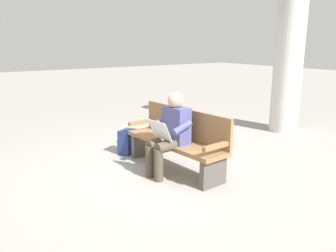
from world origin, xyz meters
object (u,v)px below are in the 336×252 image
Objects in this scene: person_seated at (170,132)px; support_pillar at (290,38)px; backpack at (127,142)px; bench_near at (178,139)px.

person_seated is 3.72m from support_pillar.
support_pillar is (-0.55, -3.50, 1.74)m from backpack.
bench_near is at bearing 98.95° from support_pillar.
support_pillar is at bearing -83.76° from person_seated.
bench_near reaches higher than backpack.
support_pillar reaches higher than backpack.
backpack is (1.05, 0.30, -0.26)m from bench_near.
person_seated is 0.30× the size of support_pillar.
person_seated is 2.84× the size of backpack.
person_seated is at bearing -176.34° from backpack.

